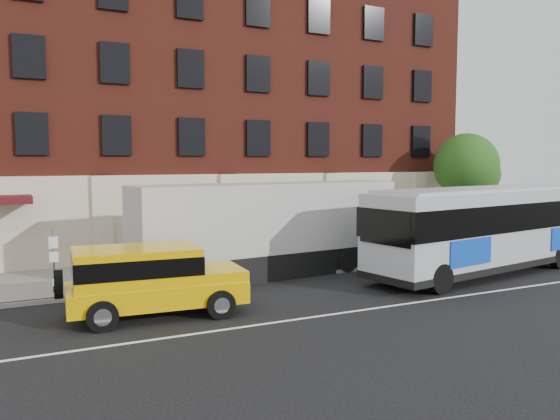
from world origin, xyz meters
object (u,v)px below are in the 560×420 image
yellow_suv (148,277)px  shipping_container (270,230)px  street_tree (467,168)px  sign_pole (54,260)px  city_bus (494,225)px

yellow_suv → shipping_container: (6.05, 3.95, 0.67)m
street_tree → yellow_suv: (-19.60, -6.64, -3.16)m
sign_pole → city_bus: size_ratio=0.18×
city_bus → shipping_container: (-8.95, 3.62, -0.12)m
street_tree → shipping_container: bearing=-168.8°
street_tree → yellow_suv: size_ratio=1.07×
street_tree → city_bus: 8.16m
street_tree → city_bus: bearing=-126.1°
street_tree → shipping_container: size_ratio=0.53×
sign_pole → yellow_suv: (2.44, -3.30, -0.21)m
street_tree → shipping_container: (-13.55, -2.68, -2.49)m
city_bus → yellow_suv: city_bus is taller
sign_pole → city_bus: city_bus is taller
sign_pole → street_tree: (22.04, 3.34, 2.96)m
street_tree → shipping_container: street_tree is taller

